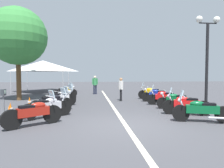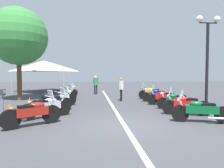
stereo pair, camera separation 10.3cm
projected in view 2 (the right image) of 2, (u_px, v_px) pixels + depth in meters
name	position (u px, v px, depth m)	size (l,w,h in m)	color
ground_plane	(124.00, 125.00, 6.98)	(80.00, 80.00, 0.00)	#424247
lane_centre_stripe	(111.00, 104.00, 11.96)	(19.37, 0.16, 0.01)	beige
motorcycle_left_row_0	(33.00, 112.00, 6.88)	(1.33, 1.77, 1.23)	black
motorcycle_left_row_1	(47.00, 106.00, 8.19)	(1.39, 1.85, 1.22)	black
motorcycle_left_row_2	(52.00, 102.00, 9.65)	(1.34, 1.84, 1.20)	black
motorcycle_left_row_3	(60.00, 98.00, 11.03)	(1.40, 1.78, 1.23)	black
motorcycle_left_row_4	(62.00, 96.00, 12.41)	(1.19, 1.79, 1.20)	black
motorcycle_left_row_5	(63.00, 93.00, 13.80)	(1.19, 1.82, 1.21)	black
motorcycle_left_row_6	(66.00, 92.00, 15.17)	(1.24, 1.79, 1.00)	black
motorcycle_right_row_0	(201.00, 110.00, 7.39)	(0.93, 2.10, 1.21)	black
motorcycle_right_row_1	(186.00, 104.00, 8.74)	(0.94, 2.03, 1.22)	black
motorcycle_right_row_2	(176.00, 101.00, 10.25)	(0.80, 2.00, 0.98)	black
motorcycle_right_row_3	(165.00, 97.00, 11.54)	(0.95, 2.06, 1.20)	black
motorcycle_right_row_4	(158.00, 95.00, 12.94)	(0.90, 2.10, 0.99)	black
motorcycle_right_row_5	(152.00, 93.00, 14.27)	(1.01, 1.91, 1.21)	black
street_lamp_twin_globe	(208.00, 46.00, 9.66)	(0.32, 1.22, 4.65)	black
parking_meter	(3.00, 100.00, 6.89)	(0.19, 0.14, 1.29)	slate
traffic_cone_0	(9.00, 113.00, 7.76)	(0.36, 0.36, 0.61)	orange
traffic_cone_1	(30.00, 103.00, 10.55)	(0.36, 0.36, 0.61)	orange
traffic_cone_2	(10.00, 110.00, 8.45)	(0.36, 0.36, 0.61)	orange
bystander_1	(96.00, 83.00, 17.89)	(0.32, 0.51, 1.66)	#1E2338
bystander_2	(121.00, 87.00, 13.35)	(0.52, 0.32, 1.57)	black
roadside_tree_0	(18.00, 37.00, 13.61)	(3.95, 3.95, 6.39)	brown
event_tent	(44.00, 66.00, 20.22)	(5.10, 5.10, 3.20)	white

